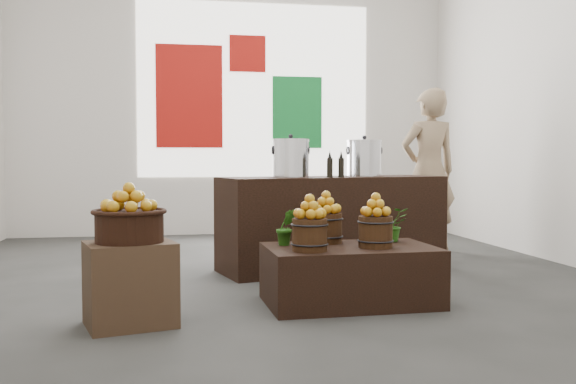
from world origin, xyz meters
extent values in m
plane|color=#3A3937|center=(0.00, 0.00, 0.00)|extent=(7.00, 7.00, 0.00)
cube|color=silver|center=(0.00, 3.50, 2.00)|extent=(6.00, 0.04, 4.00)
cube|color=white|center=(0.30, 3.48, 2.00)|extent=(3.20, 0.02, 2.40)
cube|color=#AB120D|center=(-0.60, 3.47, 1.90)|extent=(0.90, 0.04, 1.40)
cube|color=#12792F|center=(0.90, 3.47, 1.70)|extent=(0.70, 0.04, 1.00)
cube|color=#AB120D|center=(0.20, 3.47, 2.50)|extent=(0.50, 0.04, 0.50)
cube|color=#4E3524|center=(-1.09, -1.32, 0.26)|extent=(0.62, 0.56, 0.53)
cylinder|color=black|center=(-1.09, -1.32, 0.62)|extent=(0.42, 0.42, 0.19)
cube|color=black|center=(0.44, -0.98, 0.21)|extent=(1.23, 0.78, 0.42)
cylinder|color=#381D0F|center=(0.10, -1.16, 0.53)|extent=(0.24, 0.24, 0.22)
cylinder|color=#381D0F|center=(0.60, -1.06, 0.53)|extent=(0.24, 0.24, 0.22)
cylinder|color=#381D0F|center=(0.31, -0.76, 0.53)|extent=(0.24, 0.24, 0.22)
imported|color=#205612|center=(0.82, -0.76, 0.55)|extent=(0.27, 0.25, 0.26)
imported|color=#205612|center=(-0.01, -0.84, 0.55)|extent=(0.16, 0.13, 0.27)
cube|color=black|center=(0.67, 0.49, 0.44)|extent=(2.25, 1.17, 0.88)
cylinder|color=silver|center=(0.25, 0.39, 1.05)|extent=(0.33, 0.33, 0.33)
cylinder|color=silver|center=(1.01, 0.57, 1.05)|extent=(0.33, 0.33, 0.33)
imported|color=#8E7557|center=(2.01, 1.39, 0.92)|extent=(0.71, 0.51, 1.84)
camera|label=1|loc=(-0.81, -5.43, 1.05)|focal=40.00mm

